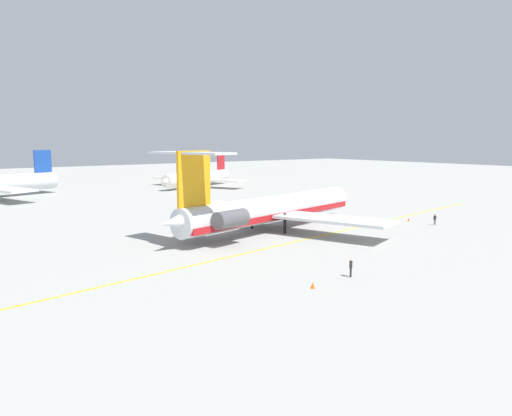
% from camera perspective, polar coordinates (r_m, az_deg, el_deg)
% --- Properties ---
extents(ground, '(391.17, 391.17, 0.00)m').
position_cam_1_polar(ground, '(66.97, 9.71, -3.06)').
color(ground, '#9E9E99').
extents(main_jetliner, '(38.72, 34.54, 11.38)m').
position_cam_1_polar(main_jetliner, '(68.25, 1.43, -0.11)').
color(main_jetliner, silver).
rests_on(main_jetliner, ground).
extents(airliner_mid_left, '(27.12, 27.35, 8.50)m').
position_cam_1_polar(airliner_mid_left, '(133.17, -6.95, 3.49)').
color(airliner_mid_left, silver).
rests_on(airliner_mid_left, ground).
extents(ground_crew_near_nose, '(0.44, 0.29, 1.79)m').
position_cam_1_polar(ground_crew_near_nose, '(46.48, 10.94, -6.54)').
color(ground_crew_near_nose, black).
rests_on(ground_crew_near_nose, ground).
extents(ground_crew_near_tail, '(0.26, 0.36, 1.64)m').
position_cam_1_polar(ground_crew_near_tail, '(77.99, 20.03, -1.11)').
color(ground_crew_near_tail, black).
rests_on(ground_crew_near_tail, ground).
extents(safety_cone_nose, '(0.40, 0.40, 0.55)m').
position_cam_1_polar(safety_cone_nose, '(80.32, 17.28, -1.29)').
color(safety_cone_nose, '#EA590F').
rests_on(safety_cone_nose, ground).
extents(safety_cone_wingtip, '(0.40, 0.40, 0.55)m').
position_cam_1_polar(safety_cone_wingtip, '(98.47, 0.61, 0.70)').
color(safety_cone_wingtip, '#EA590F').
rests_on(safety_cone_wingtip, ground).
extents(safety_cone_tail, '(0.40, 0.40, 0.55)m').
position_cam_1_polar(safety_cone_tail, '(42.84, 6.60, -8.88)').
color(safety_cone_tail, '#EA590F').
rests_on(safety_cone_tail, ground).
extents(taxiway_centreline, '(98.60, 15.81, 0.01)m').
position_cam_1_polar(taxiway_centreline, '(63.96, 6.30, -3.51)').
color(taxiway_centreline, gold).
rests_on(taxiway_centreline, ground).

